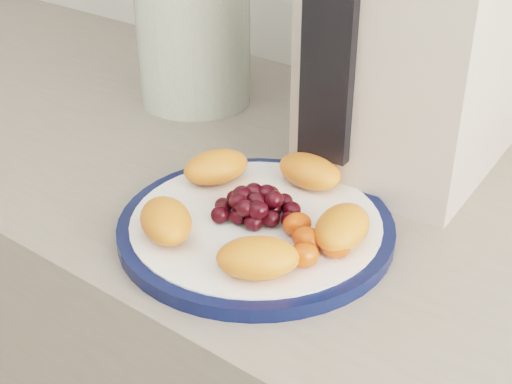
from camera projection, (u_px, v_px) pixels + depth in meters
The scene contains 6 objects.
plate_rim at pixel (256, 228), 0.74m from camera, with size 0.29×0.29×0.01m, color #0B143B.
plate_face at pixel (256, 227), 0.74m from camera, with size 0.26×0.26×0.02m, color white.
canister at pixel (194, 36), 1.01m from camera, with size 0.16×0.16×0.19m, color #335E18.
appliance_body at pixel (425, 27), 0.81m from camera, with size 0.19×0.27×0.33m, color #BDB0A2.
appliance_panel at pixel (330, 48), 0.73m from camera, with size 0.06×0.02×0.25m, color black.
fruit_plate at pixel (262, 208), 0.72m from camera, with size 0.25×0.24×0.04m.
Camera 1 is at (0.46, 0.57, 1.31)m, focal length 50.00 mm.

